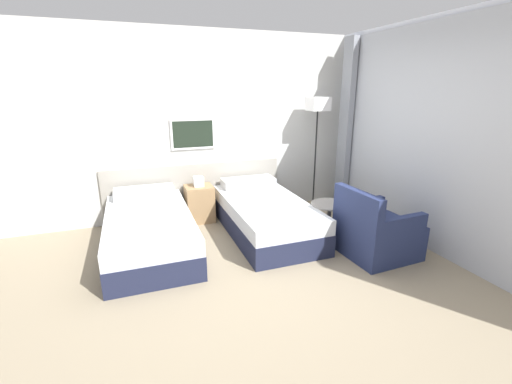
% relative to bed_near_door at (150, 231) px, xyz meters
% --- Properties ---
extents(ground_plane, '(16.00, 16.00, 0.00)m').
position_rel_bed_near_door_xyz_m(ground_plane, '(1.09, -0.96, -0.24)').
color(ground_plane, gray).
extents(wall_headboard, '(10.00, 0.10, 2.70)m').
position_rel_bed_near_door_xyz_m(wall_headboard, '(1.07, 1.01, 1.06)').
color(wall_headboard, silver).
rests_on(wall_headboard, ground_plane).
extents(wall_window, '(0.21, 4.44, 2.70)m').
position_rel_bed_near_door_xyz_m(wall_window, '(3.25, -1.13, 1.10)').
color(wall_window, white).
rests_on(wall_window, ground_plane).
extents(bed_near_door, '(0.99, 1.91, 0.59)m').
position_rel_bed_near_door_xyz_m(bed_near_door, '(0.00, 0.00, 0.00)').
color(bed_near_door, '#1E233D').
rests_on(bed_near_door, ground_plane).
extents(bed_near_window, '(0.99, 1.91, 0.59)m').
position_rel_bed_near_door_xyz_m(bed_near_window, '(1.51, 0.00, 0.00)').
color(bed_near_window, '#1E233D').
rests_on(bed_near_window, ground_plane).
extents(nightstand, '(0.39, 0.37, 0.68)m').
position_rel_bed_near_door_xyz_m(nightstand, '(0.76, 0.72, 0.04)').
color(nightstand, '#9E7A51').
rests_on(nightstand, ground_plane).
extents(floor_lamp, '(0.29, 0.29, 1.77)m').
position_rel_bed_near_door_xyz_m(floor_lamp, '(2.63, 0.66, 1.30)').
color(floor_lamp, black).
rests_on(floor_lamp, ground_plane).
extents(side_table, '(0.48, 0.48, 0.48)m').
position_rel_bed_near_door_xyz_m(side_table, '(2.22, -0.48, 0.10)').
color(side_table, gray).
rests_on(side_table, ground_plane).
extents(armchair, '(0.82, 0.79, 0.83)m').
position_rel_bed_near_door_xyz_m(armchair, '(2.49, -1.07, 0.03)').
color(armchair, navy).
rests_on(armchair, ground_plane).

